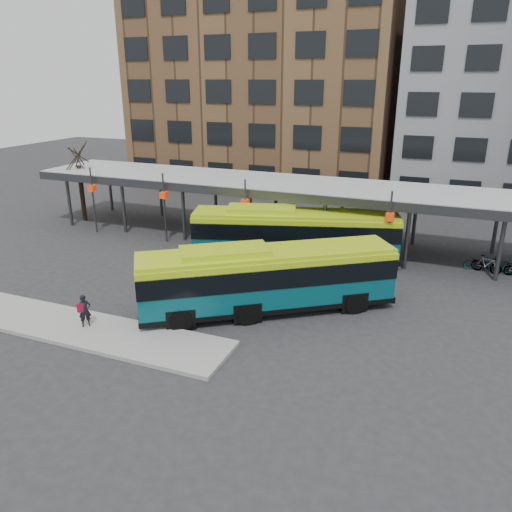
{
  "coord_description": "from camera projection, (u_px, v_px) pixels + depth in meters",
  "views": [
    {
      "loc": [
        9.2,
        -18.74,
        10.8
      ],
      "look_at": [
        -0.19,
        4.57,
        1.8
      ],
      "focal_mm": 35.0,
      "sensor_mm": 36.0,
      "label": 1
    }
  ],
  "objects": [
    {
      "name": "ground",
      "position": [
        223.0,
        323.0,
        23.24
      ],
      "size": [
        120.0,
        120.0,
        0.0
      ],
      "primitive_type": "plane",
      "color": "#28282B",
      "rests_on": "ground"
    },
    {
      "name": "tree",
      "position": [
        82.0,
        190.0,
        39.23
      ],
      "size": [
        1.64,
        1.64,
        5.6
      ],
      "color": "black",
      "rests_on": "ground"
    },
    {
      "name": "bus_front",
      "position": [
        266.0,
        277.0,
        23.95
      ],
      "size": [
        11.59,
        9.14,
        3.39
      ],
      "rotation": [
        0.0,
        0.0,
        0.61
      ],
      "color": "#074A55",
      "rests_on": "ground"
    },
    {
      "name": "bike_rack",
      "position": [
        507.0,
        266.0,
        28.93
      ],
      "size": [
        4.79,
        1.79,
        1.03
      ],
      "color": "slate",
      "rests_on": "ground"
    },
    {
      "name": "canopy",
      "position": [
        304.0,
        188.0,
        33.18
      ],
      "size": [
        40.0,
        6.53,
        4.8
      ],
      "color": "#999B9E",
      "rests_on": "ground"
    },
    {
      "name": "building_brick",
      "position": [
        267.0,
        76.0,
        50.99
      ],
      "size": [
        26.0,
        14.0,
        22.0
      ],
      "primitive_type": "cube",
      "color": "brown",
      "rests_on": "ground"
    },
    {
      "name": "boarding_island",
      "position": [
        85.0,
        329.0,
        22.53
      ],
      "size": [
        14.0,
        3.0,
        0.18
      ],
      "primitive_type": "cube",
      "color": "gray",
      "rests_on": "ground"
    },
    {
      "name": "pedestrian",
      "position": [
        84.0,
        311.0,
        22.38
      ],
      "size": [
        0.63,
        0.65,
        1.51
      ],
      "rotation": [
        0.0,
        0.0,
        0.84
      ],
      "color": "black",
      "rests_on": "boarding_island"
    },
    {
      "name": "bus_rear",
      "position": [
        294.0,
        233.0,
        30.61
      ],
      "size": [
        12.65,
        6.14,
        3.42
      ],
      "rotation": [
        0.0,
        0.0,
        0.3
      ],
      "color": "#074A55",
      "rests_on": "ground"
    }
  ]
}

